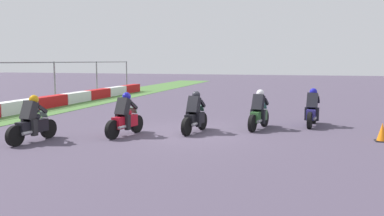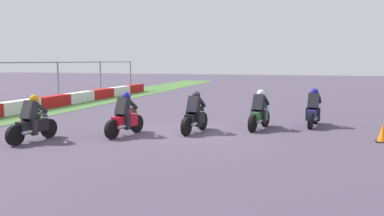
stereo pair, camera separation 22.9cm
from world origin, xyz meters
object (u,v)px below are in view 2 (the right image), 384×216
rider_lane_a (313,111)px  rider_lane_c (195,115)px  rider_lane_e (32,122)px  rider_lane_b (259,113)px  traffic_cone (383,133)px  rider_lane_d (125,118)px

rider_lane_a → rider_lane_c: same height
rider_lane_c → rider_lane_e: same height
rider_lane_b → rider_lane_c: 2.55m
rider_lane_c → traffic_cone: (0.09, -6.25, -0.34)m
rider_lane_b → rider_lane_c: bearing=135.2°
rider_lane_a → rider_lane_e: bearing=131.4°
rider_lane_e → rider_lane_b: bearing=-49.4°
rider_lane_b → rider_lane_e: bearing=136.2°
traffic_cone → rider_lane_e: bearing=106.1°
rider_lane_b → rider_lane_d: 5.06m
rider_lane_d → rider_lane_e: 2.98m
rider_lane_d → rider_lane_b: bearing=-47.7°
traffic_cone → rider_lane_a: bearing=39.8°
rider_lane_a → rider_lane_b: bearing=131.1°
rider_lane_d → rider_lane_e: bearing=137.8°
rider_lane_e → rider_lane_c: bearing=-48.9°
rider_lane_e → rider_lane_a: bearing=-49.4°
rider_lane_c → rider_lane_b: bearing=-49.1°
rider_lane_a → rider_lane_d: (-3.88, 6.31, 0.00)m
rider_lane_c → traffic_cone: bearing=-80.4°
rider_lane_d → rider_lane_a: bearing=-47.2°
rider_lane_a → rider_lane_e: same height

